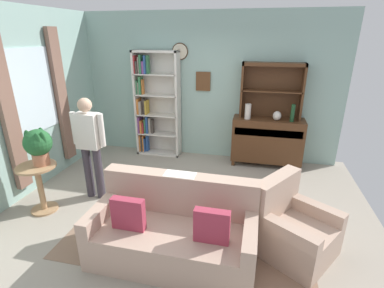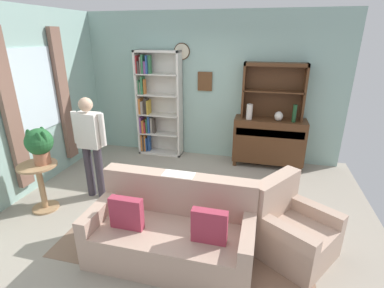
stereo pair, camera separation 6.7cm
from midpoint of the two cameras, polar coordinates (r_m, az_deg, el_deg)
ground_plane at (r=4.32m, az=-1.52°, el=-12.82°), size 5.40×4.60×0.02m
wall_back at (r=5.75m, az=4.04°, el=11.05°), size 5.00×0.09×2.80m
wall_left at (r=5.04m, az=-30.53°, el=6.75°), size 0.16×4.20×2.80m
area_rug at (r=4.03m, az=0.15°, el=-15.34°), size 2.98×2.04×0.01m
bookshelf at (r=5.94m, az=-6.87°, el=7.63°), size 0.90×0.30×2.10m
sideboard at (r=5.64m, az=15.22°, el=0.73°), size 1.30×0.45×0.92m
sideboard_hutch at (r=5.49m, az=16.26°, el=11.46°), size 1.10×0.26×1.00m
vase_tall at (r=5.40m, az=11.63°, el=6.27°), size 0.11×0.11×0.28m
vase_round at (r=5.44m, az=17.09°, el=5.28°), size 0.15×0.15×0.17m
bottle_wine at (r=5.42m, az=19.92°, el=5.69°), size 0.07×0.07×0.31m
couch_floral at (r=3.38m, az=-3.30°, el=-16.97°), size 1.81×0.87×0.90m
armchair_floral at (r=3.62m, az=19.55°, el=-15.89°), size 1.07×1.06×0.88m
plant_stand at (r=4.61m, az=-27.36°, el=-6.69°), size 0.52×0.52×0.71m
potted_plant_large at (r=4.40m, az=-27.54°, el=0.12°), size 0.36×0.36×0.50m
person_reading at (r=4.49m, az=-19.03°, el=0.50°), size 0.52×0.20×1.56m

